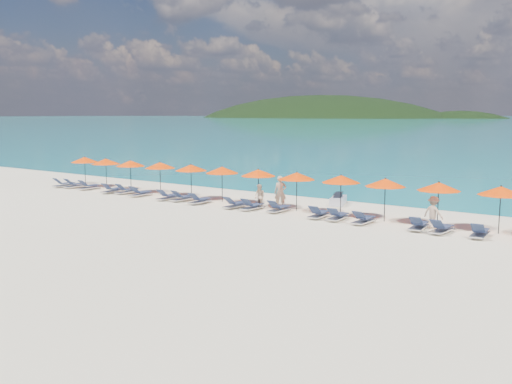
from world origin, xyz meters
The scene contains 37 objects.
ground centered at (0.00, 0.00, 0.00)m, with size 1400.00×1400.00×0.00m, color beige.
headland_main centered at (-300.00, 540.00, -38.00)m, with size 374.00×242.00×126.50m.
headland_small centered at (-150.00, 560.00, -35.00)m, with size 162.00×126.00×85.50m.
jetski centered at (2.34, 8.35, 0.30)m, with size 1.38×2.19×0.73m.
beachgoer_a centered at (0.28, 5.04, 0.97)m, with size 0.70×0.46×1.93m, color tan.
beachgoer_b centered at (-0.68, 4.31, 0.72)m, with size 0.70×0.40×1.44m, color tan.
beachgoer_c centered at (9.45, 4.56, 0.79)m, with size 1.02×0.48×1.58m, color tan.
umbrella_0 centered at (-17.69, 5.14, 2.02)m, with size 2.10×2.10×2.28m.
umbrella_1 centered at (-15.11, 5.03, 2.02)m, with size 2.10×2.10×2.28m.
umbrella_2 centered at (-12.40, 4.98, 2.02)m, with size 2.10×2.10×2.28m.
umbrella_3 centered at (-9.65, 5.17, 2.02)m, with size 2.10×2.10×2.28m.
umbrella_4 centered at (-6.77, 5.13, 2.02)m, with size 2.10×2.10×2.28m.
umbrella_5 centered at (-4.12, 5.09, 2.02)m, with size 2.10×2.10×2.28m.
umbrella_6 centered at (-1.33, 5.08, 2.02)m, with size 2.10×2.10×2.28m.
umbrella_7 centered at (1.46, 4.93, 2.02)m, with size 2.10×2.10×2.28m.
umbrella_8 centered at (4.18, 5.08, 2.02)m, with size 2.10×2.10×2.28m.
umbrella_9 centered at (6.78, 4.95, 2.02)m, with size 2.10×2.10×2.28m.
umbrella_10 centered at (9.51, 5.02, 2.02)m, with size 2.10×2.10×2.28m.
umbrella_11 centered at (12.33, 5.16, 2.02)m, with size 2.10×2.10×2.28m.
lounger_0 centered at (-18.32, 3.65, 0.24)m, with size 0.74×1.74×0.66m.
lounger_1 centered at (-17.29, 3.86, 0.24)m, with size 0.71×1.73×0.66m.
lounger_2 centered at (-15.67, 3.89, 0.24)m, with size 0.62×1.70×0.66m.
lounger_3 centered at (-12.91, 3.68, 0.24)m, with size 0.79×1.75×0.66m.
lounger_4 centered at (-11.76, 4.00, 0.24)m, with size 0.66×1.71×0.66m.
lounger_5 centered at (-10.08, 3.69, 0.24)m, with size 0.63×1.70×0.66m.
lounger_6 centered at (-7.42, 3.63, 0.24)m, with size 0.65×1.71×0.66m.
lounger_7 centered at (-6.30, 3.80, 0.24)m, with size 0.75×1.74×0.66m.
lounger_8 centered at (-4.73, 3.62, 0.24)m, with size 0.64×1.71×0.66m.
lounger_9 centered at (-1.96, 3.63, 0.24)m, with size 0.74×1.74×0.66m.
lounger_10 centered at (-0.78, 3.71, 0.24)m, with size 0.65×1.71×0.66m.
lounger_11 centered at (0.87, 3.98, 0.24)m, with size 0.63×1.70×0.66m.
lounger_12 centered at (3.61, 3.73, 0.24)m, with size 0.74×1.74×0.66m.
lounger_13 centered at (4.73, 3.74, 0.24)m, with size 0.71×1.73×0.66m.
lounger_14 centered at (6.24, 3.63, 0.24)m, with size 0.66×1.71×0.66m.
lounger_15 centered at (9.02, 3.79, 0.24)m, with size 0.77×1.75×0.66m.
lounger_16 centered at (10.16, 3.67, 0.24)m, with size 0.76×1.74×0.66m.
lounger_17 centered at (11.84, 3.79, 0.24)m, with size 0.73×1.74×0.66m.
Camera 1 is at (18.33, -22.48, 5.57)m, focal length 40.00 mm.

